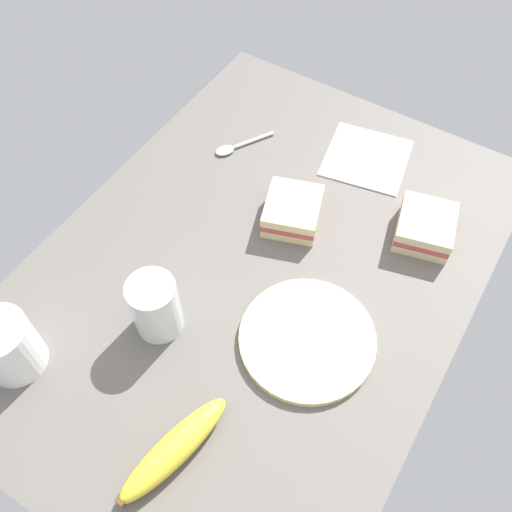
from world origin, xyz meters
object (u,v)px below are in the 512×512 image
sandwich_main (291,211)px  glass_of_milk (156,308)px  spoon (236,147)px  paper_napkin (366,158)px  sandwich_side (425,227)px  banana (174,449)px  plate_of_food (307,339)px  coffee_mug_black (6,346)px

sandwich_main → glass_of_milk: glass_of_milk is taller
spoon → paper_napkin: spoon is taller
sandwich_side → spoon: sandwich_side is taller
sandwich_main → glass_of_milk: bearing=166.8°
banana → plate_of_food: bearing=-15.7°
coffee_mug_black → sandwich_side: coffee_mug_black is taller
plate_of_food → paper_napkin: plate_of_food is taller
paper_napkin → sandwich_main: bearing=166.7°
spoon → sandwich_main: bearing=-117.7°
banana → spoon: size_ratio=1.64×
sandwich_side → spoon: 36.98cm
glass_of_milk → spoon: 37.97cm
sandwich_main → sandwich_side: same height
banana → paper_napkin: bearing=2.1°
spoon → paper_napkin: size_ratio=0.77×
spoon → plate_of_food: bearing=-131.9°
sandwich_main → spoon: 19.26cm
coffee_mug_black → spoon: bearing=-3.1°
sandwich_main → spoon: size_ratio=1.10×
sandwich_side → paper_napkin: sandwich_side is taller
coffee_mug_black → sandwich_main: size_ratio=0.88×
coffee_mug_black → glass_of_milk: glass_of_milk is taller
sandwich_side → paper_napkin: size_ratio=0.81×
sandwich_main → sandwich_side: 21.71cm
glass_of_milk → banana: size_ratio=0.56×
plate_of_food → banana: bearing=164.3°
banana → paper_napkin: 60.68cm
coffee_mug_black → banana: bearing=-86.7°
paper_napkin → coffee_mug_black: bearing=158.6°
plate_of_food → coffee_mug_black: coffee_mug_black is taller
plate_of_food → glass_of_milk: bearing=114.7°
sandwich_main → glass_of_milk: (-27.30, 6.41, 2.42)cm
plate_of_food → sandwich_main: size_ratio=1.64×
plate_of_food → sandwich_main: sandwich_main is taller
glass_of_milk → paper_napkin: glass_of_milk is taller
coffee_mug_black → spoon: 51.90cm
banana → spoon: bearing=25.5°
spoon → coffee_mug_black: bearing=176.9°
plate_of_food → banana: size_ratio=1.09×
glass_of_milk → plate_of_food: bearing=-65.3°
coffee_mug_black → glass_of_milk: (15.41, -13.33, -0.27)cm
sandwich_side → paper_napkin: (10.89, 15.35, -2.05)cm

